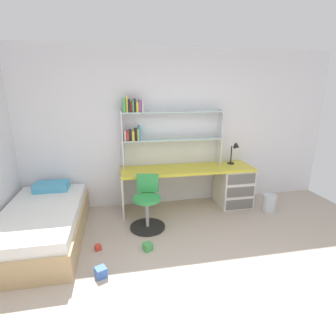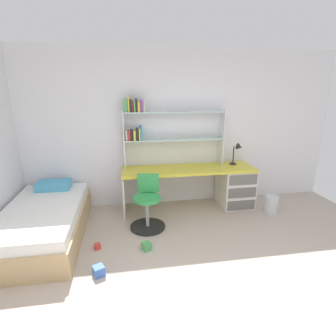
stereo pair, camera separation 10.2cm
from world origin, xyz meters
name	(u,v)px [view 2 (the right image)]	position (x,y,z in m)	size (l,w,h in m)	color
ground_plane	(226,333)	(0.00, 0.00, -0.01)	(5.88, 6.54, 0.02)	#B2A393
room_shell	(76,151)	(-1.30, 1.33, 1.32)	(5.88, 6.54, 2.64)	silver
desk	(222,184)	(0.87, 2.44, 0.41)	(2.22, 0.61, 0.72)	gold
bookshelf_hutch	(159,126)	(-0.21, 2.63, 1.41)	(1.69, 0.22, 1.16)	silver
desk_lamp	(238,150)	(1.15, 2.53, 0.97)	(0.20, 0.17, 0.38)	black
swivel_chair	(148,208)	(-0.49, 1.90, 0.31)	(0.52, 0.52, 0.78)	black
bed_platform	(44,222)	(-1.91, 1.82, 0.23)	(1.02, 1.89, 0.59)	tan
waste_bin	(271,204)	(1.59, 2.04, 0.14)	(0.22, 0.22, 0.29)	silver
toy_block_blue_0	(99,271)	(-1.12, 0.90, 0.06)	(0.11, 0.11, 0.11)	#3860B7
toy_block_green_3	(146,246)	(-0.56, 1.30, 0.05)	(0.10, 0.10, 0.10)	#479E51
toy_block_red_4	(97,246)	(-1.18, 1.42, 0.04)	(0.07, 0.07, 0.07)	red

